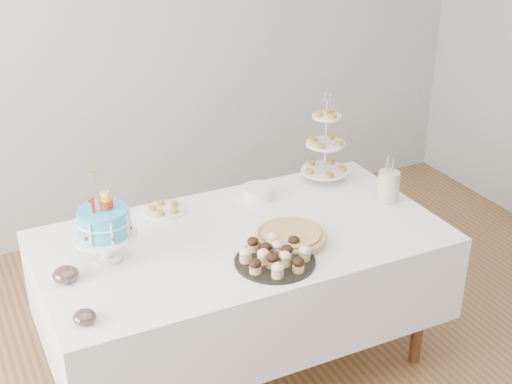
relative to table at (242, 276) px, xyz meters
name	(u,v)px	position (x,y,z in m)	size (l,w,h in m)	color
walls	(272,144)	(0.00, -0.30, 0.81)	(5.04, 4.04, 2.70)	#A0A3A5
table	(242,276)	(0.00, 0.00, 0.00)	(1.92, 1.02, 0.77)	white
birthday_cake	(105,237)	(-0.64, 0.06, 0.35)	(0.28, 0.28, 0.44)	white
cupcake_tray	(275,255)	(0.03, -0.29, 0.27)	(0.36, 0.36, 0.08)	black
pie	(291,237)	(0.18, -0.16, 0.26)	(0.34, 0.34, 0.05)	tan
tiered_stand	(325,144)	(0.67, 0.37, 0.44)	(0.26, 0.26, 0.50)	silver
plate_stack	(258,192)	(0.24, 0.33, 0.26)	(0.17, 0.17, 0.06)	white
pastry_plate	(165,209)	(-0.25, 0.40, 0.24)	(0.21, 0.21, 0.03)	white
jam_bowl_a	(85,317)	(-0.84, -0.36, 0.25)	(0.09, 0.09, 0.06)	silver
jam_bowl_b	(66,275)	(-0.84, -0.03, 0.26)	(0.11, 0.11, 0.07)	silver
utensil_pitcher	(388,185)	(0.84, 0.00, 0.31)	(0.12, 0.11, 0.25)	#EFE5CE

